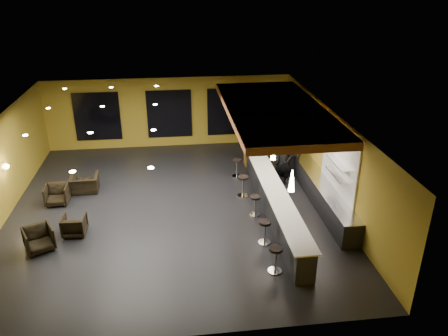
{
  "coord_description": "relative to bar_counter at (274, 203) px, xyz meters",
  "views": [
    {
      "loc": [
        0.12,
        -14.61,
        8.19
      ],
      "look_at": [
        2.0,
        0.5,
        1.3
      ],
      "focal_mm": 35.0,
      "sensor_mm": 36.0,
      "label": 1
    }
  ],
  "objects": [
    {
      "name": "tile_backsplash",
      "position": [
        2.31,
        0.0,
        1.5
      ],
      "size": [
        0.06,
        3.2,
        2.4
      ],
      "primitive_type": "cube",
      "color": "white",
      "rests_on": "wall_right"
    },
    {
      "name": "pendant_1",
      "position": [
        0.0,
        0.5,
        1.85
      ],
      "size": [
        0.2,
        0.2,
        0.7
      ],
      "primitive_type": "cone",
      "color": "white",
      "rests_on": "wood_soffit"
    },
    {
      "name": "prep_counter",
      "position": [
        2.0,
        0.5,
        -0.07
      ],
      "size": [
        0.7,
        6.0,
        0.86
      ],
      "primitive_type": "cube",
      "color": "black",
      "rests_on": "floor"
    },
    {
      "name": "wall_shelf_lower",
      "position": [
        2.17,
        -0.2,
        1.1
      ],
      "size": [
        0.3,
        1.5,
        0.03
      ],
      "primitive_type": "cube",
      "color": "silver",
      "rests_on": "wall_right"
    },
    {
      "name": "staff_a",
      "position": [
        0.93,
        2.46,
        0.43
      ],
      "size": [
        0.69,
        0.45,
        1.87
      ],
      "primitive_type": "imported",
      "rotation": [
        0.0,
        0.0,
        0.01
      ],
      "color": "black",
      "rests_on": "floor"
    },
    {
      "name": "armchair_b",
      "position": [
        -7.0,
        -0.43,
        -0.15
      ],
      "size": [
        0.78,
        0.8,
        0.7
      ],
      "primitive_type": "imported",
      "rotation": [
        0.0,
        0.0,
        3.1
      ],
      "color": "black",
      "rests_on": "floor"
    },
    {
      "name": "window_center",
      "position": [
        -3.65,
        7.44,
        1.2
      ],
      "size": [
        2.2,
        0.06,
        2.4
      ],
      "primitive_type": "cube",
      "color": "black",
      "rests_on": "wall_back"
    },
    {
      "name": "bar_stool_1",
      "position": [
        -0.72,
        -1.75,
        0.02
      ],
      "size": [
        0.41,
        0.41,
        0.81
      ],
      "rotation": [
        0.0,
        0.0,
        0.01
      ],
      "color": "silver",
      "rests_on": "floor"
    },
    {
      "name": "floor",
      "position": [
        -3.65,
        1.0,
        -0.55
      ],
      "size": [
        12.0,
        13.0,
        0.1
      ],
      "primitive_type": "cube",
      "color": "black",
      "rests_on": "ground"
    },
    {
      "name": "bar_stool_3",
      "position": [
        -0.89,
        1.58,
        0.05
      ],
      "size": [
        0.43,
        0.43,
        0.86
      ],
      "rotation": [
        0.0,
        0.0,
        0.25
      ],
      "color": "silver",
      "rests_on": "floor"
    },
    {
      "name": "bar_top",
      "position": [
        0.0,
        0.0,
        0.52
      ],
      "size": [
        0.78,
        8.1,
        0.05
      ],
      "primitive_type": "cube",
      "color": "silver",
      "rests_on": "bar_counter"
    },
    {
      "name": "wall_sconce",
      "position": [
        -9.53,
        1.5,
        1.3
      ],
      "size": [
        0.22,
        0.22,
        0.22
      ],
      "primitive_type": "sphere",
      "color": "#FFE5B2",
      "rests_on": "wall_left"
    },
    {
      "name": "window_left",
      "position": [
        -7.15,
        7.44,
        1.2
      ],
      "size": [
        2.2,
        0.06,
        2.4
      ],
      "primitive_type": "cube",
      "color": "black",
      "rests_on": "wall_back"
    },
    {
      "name": "bar_stool_0",
      "position": [
        -0.71,
        -3.27,
        0.03
      ],
      "size": [
        0.42,
        0.42,
        0.83
      ],
      "rotation": [
        0.0,
        0.0,
        0.26
      ],
      "color": "silver",
      "rests_on": "floor"
    },
    {
      "name": "bar_counter",
      "position": [
        0.0,
        0.0,
        0.0
      ],
      "size": [
        0.6,
        8.0,
        1.0
      ],
      "primitive_type": "cube",
      "color": "black",
      "rests_on": "floor"
    },
    {
      "name": "wall_front",
      "position": [
        -3.65,
        -5.55,
        1.25
      ],
      "size": [
        12.0,
        0.1,
        3.5
      ],
      "primitive_type": "cube",
      "color": "#A58825",
      "rests_on": "floor"
    },
    {
      "name": "prep_top",
      "position": [
        2.0,
        0.5,
        0.39
      ],
      "size": [
        0.72,
        6.0,
        0.03
      ],
      "primitive_type": "cube",
      "color": "silver",
      "rests_on": "prep_counter"
    },
    {
      "name": "wall_back",
      "position": [
        -3.65,
        7.55,
        1.25
      ],
      "size": [
        12.0,
        0.1,
        3.5
      ],
      "primitive_type": "cube",
      "color": "#A58825",
      "rests_on": "floor"
    },
    {
      "name": "armchair_d",
      "position": [
        -7.17,
        2.74,
        -0.14
      ],
      "size": [
        1.14,
        1.0,
        0.72
      ],
      "primitive_type": "imported",
      "rotation": [
        0.0,
        0.0,
        3.17
      ],
      "color": "black",
      "rests_on": "floor"
    },
    {
      "name": "ceiling",
      "position": [
        -3.65,
        1.0,
        3.05
      ],
      "size": [
        12.0,
        13.0,
        0.1
      ],
      "primitive_type": "cube",
      "color": "black"
    },
    {
      "name": "armchair_c",
      "position": [
        -8.05,
        1.85,
        -0.11
      ],
      "size": [
        0.85,
        0.87,
        0.77
      ],
      "primitive_type": "imported",
      "rotation": [
        0.0,
        0.0,
        0.03
      ],
      "color": "black",
      "rests_on": "floor"
    },
    {
      "name": "window_right",
      "position": [
        -0.65,
        7.44,
        1.2
      ],
      "size": [
        2.2,
        0.06,
        2.4
      ],
      "primitive_type": "cube",
      "color": "black",
      "rests_on": "wall_back"
    },
    {
      "name": "armchair_a",
      "position": [
        -7.95,
        -1.23,
        -0.11
      ],
      "size": [
        1.14,
        1.15,
        0.79
      ],
      "primitive_type": "imported",
      "rotation": [
        0.0,
        0.0,
        0.47
      ],
      "color": "black",
      "rests_on": "floor"
    },
    {
      "name": "wall_shelf_upper",
      "position": [
        2.17,
        -0.2,
        1.55
      ],
      "size": [
        0.3,
        1.5,
        0.03
      ],
      "primitive_type": "cube",
      "color": "silver",
      "rests_on": "wall_right"
    },
    {
      "name": "column",
      "position": [
        0.0,
        4.6,
        1.25
      ],
      "size": [
        0.6,
        0.6,
        3.5
      ],
      "primitive_type": "cube",
      "color": "brown",
      "rests_on": "floor"
    },
    {
      "name": "wall_right",
      "position": [
        2.4,
        1.0,
        1.25
      ],
      "size": [
        0.1,
        13.0,
        3.5
      ],
      "primitive_type": "cube",
      "color": "#A58825",
      "rests_on": "floor"
    },
    {
      "name": "pendant_0",
      "position": [
        0.0,
        -2.0,
        1.85
      ],
      "size": [
        0.2,
        0.2,
        0.7
      ],
      "primitive_type": "cone",
      "color": "white",
      "rests_on": "wood_soffit"
    },
    {
      "name": "bar_stool_2",
      "position": [
        -0.69,
        0.07,
        -0.01
      ],
      "size": [
        0.39,
        0.39,
        0.77
      ],
      "rotation": [
        0.0,
        0.0,
        -0.33
      ],
      "color": "silver",
      "rests_on": "floor"
    },
    {
      "name": "bar_stool_4",
      "position": [
        -0.85,
        3.4,
        0.01
      ],
      "size": [
        0.41,
        0.41,
        0.8
      ],
      "rotation": [
        0.0,
        0.0,
        -0.02
      ],
      "color": "silver",
      "rests_on": "floor"
    },
    {
      "name": "wood_soffit",
      "position": [
        0.35,
        2.0,
        2.86
      ],
      "size": [
        3.6,
        8.0,
        0.28
      ],
      "primitive_type": "cube",
      "color": "#9E582E",
      "rests_on": "ceiling"
    },
    {
      "name": "staff_c",
      "position": [
        1.59,
        3.43,
        0.44
      ],
      "size": [
        1.03,
        0.79,
        1.88
      ],
      "primitive_type": "imported",
      "rotation": [
        0.0,
        0.0,
        0.23
      ],
      "color": "black",
      "rests_on": "floor"
    },
    {
      "name": "pendant_2",
      "position": [
        0.0,
        3.0,
        1.85
      ],
      "size": [
        0.2,
        0.2,
        0.7
      ],
      "primitive_type": "cone",
      "color": "white",
      "rests_on": "wood_soffit"
    },
    {
      "name": "staff_b",
      "position": [
        1.1,
        2.95,
        0.42
      ],
      "size": [
        1.09,
        0.97,
        1.84
      ],
      "primitive_type": "imported",
      "rotation": [
        0.0,
        0.0,
        0.37
      ],
      "color": "black",
      "rests_on": "floor"
    }
  ]
}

